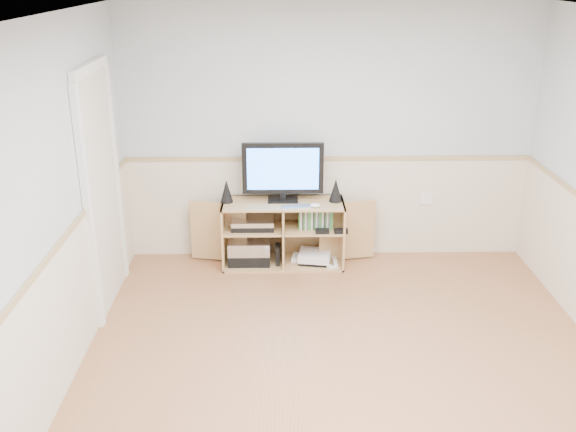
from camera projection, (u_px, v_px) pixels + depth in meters
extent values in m
cube|color=tan|center=(348.00, 384.00, 4.59)|extent=(4.00, 4.50, 0.02)
cube|color=white|center=(363.00, 17.00, 3.67)|extent=(4.00, 4.50, 0.02)
cube|color=silver|center=(42.00, 223.00, 4.10)|extent=(0.02, 4.50, 2.50)
cube|color=silver|center=(328.00, 135.00, 6.23)|extent=(4.00, 0.02, 2.50)
cube|color=beige|center=(327.00, 208.00, 6.49)|extent=(4.00, 0.01, 1.00)
cube|color=tan|center=(328.00, 158.00, 6.29)|extent=(4.00, 0.02, 0.04)
cube|color=beige|center=(102.00, 193.00, 5.40)|extent=(0.03, 0.82, 2.00)
cube|color=tan|center=(283.00, 262.00, 6.43)|extent=(1.18, 0.44, 0.02)
cube|color=tan|center=(283.00, 203.00, 6.20)|extent=(1.18, 0.44, 0.02)
cube|color=tan|center=(224.00, 234.00, 6.31)|extent=(0.02, 0.44, 0.65)
cube|color=tan|center=(342.00, 233.00, 6.33)|extent=(0.02, 0.44, 0.65)
cube|color=tan|center=(283.00, 225.00, 6.52)|extent=(1.18, 0.02, 0.65)
cube|color=tan|center=(283.00, 233.00, 6.32)|extent=(0.02, 0.42, 0.61)
cube|color=tan|center=(253.00, 228.00, 6.29)|extent=(0.56, 0.40, 0.02)
cube|color=tan|center=(313.00, 228.00, 6.30)|extent=(0.56, 0.40, 0.02)
cube|color=tan|center=(219.00, 231.00, 6.36)|extent=(0.57, 0.12, 0.61)
cube|color=tan|center=(347.00, 231.00, 6.38)|extent=(0.57, 0.12, 0.61)
cube|color=black|center=(283.00, 200.00, 6.24)|extent=(0.29, 0.18, 0.02)
cube|color=black|center=(283.00, 196.00, 6.23)|extent=(0.05, 0.04, 0.06)
cube|color=black|center=(283.00, 168.00, 6.13)|extent=(0.78, 0.05, 0.50)
cube|color=#2D74F0|center=(283.00, 169.00, 6.10)|extent=(0.68, 0.01, 0.41)
cone|color=black|center=(227.00, 191.00, 6.17)|extent=(0.12, 0.12, 0.22)
cone|color=black|center=(336.00, 190.00, 6.19)|extent=(0.12, 0.12, 0.23)
cube|color=silver|center=(296.00, 207.00, 6.07)|extent=(0.29, 0.16, 0.01)
ellipsoid|color=white|center=(315.00, 205.00, 6.07)|extent=(0.10, 0.07, 0.04)
cube|color=black|center=(250.00, 257.00, 6.40)|extent=(0.41, 0.31, 0.11)
cube|color=silver|center=(249.00, 246.00, 6.36)|extent=(0.41, 0.31, 0.13)
cube|color=black|center=(253.00, 225.00, 6.28)|extent=(0.41, 0.29, 0.05)
cube|color=silver|center=(253.00, 221.00, 6.26)|extent=(0.41, 0.29, 0.05)
cube|color=black|center=(278.00, 254.00, 6.35)|extent=(0.04, 0.14, 0.20)
cube|color=white|center=(303.00, 258.00, 6.45)|extent=(0.23, 0.19, 0.05)
cube|color=black|center=(315.00, 261.00, 6.41)|extent=(0.34, 0.29, 0.03)
cube|color=white|center=(315.00, 256.00, 6.39)|extent=(0.35, 0.31, 0.08)
cube|color=white|center=(335.00, 264.00, 6.34)|extent=(0.04, 0.14, 0.03)
cube|color=white|center=(332.00, 257.00, 6.49)|extent=(0.09, 0.15, 0.03)
cube|color=#3F8C3F|center=(315.00, 219.00, 6.25)|extent=(0.33, 0.14, 0.19)
cube|color=white|center=(426.00, 198.00, 6.46)|extent=(0.12, 0.03, 0.12)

